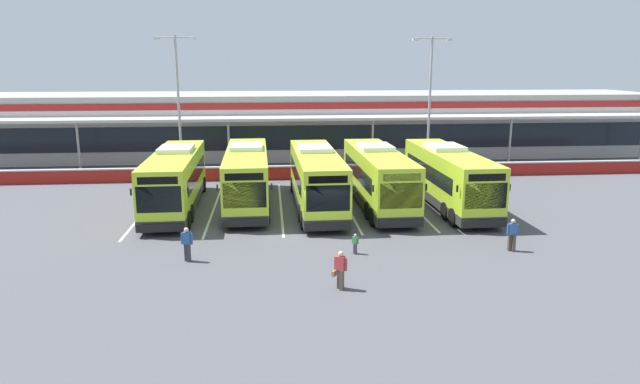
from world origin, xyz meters
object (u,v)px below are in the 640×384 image
object	(u,v)px
pedestrian_with_handbag	(340,269)
pedestrian_child	(355,243)
coach_bus_rightmost	(448,178)
pedestrian_in_dark_coat	(512,234)
lamp_post_west	(178,97)
pedestrian_near_bin	(187,243)
coach_bus_centre	(316,180)
coach_bus_right_centre	(378,178)
coach_bus_left_centre	(247,178)
lamp_post_centre	(430,95)
coach_bus_leftmost	(176,181)

from	to	relation	value
pedestrian_with_handbag	pedestrian_child	world-z (taller)	pedestrian_with_handbag
coach_bus_rightmost	pedestrian_with_handbag	size ratio (longest dim) A/B	7.53
pedestrian_in_dark_coat	lamp_post_west	bearing A→B (deg)	132.23
pedestrian_child	pedestrian_near_bin	world-z (taller)	pedestrian_near_bin
coach_bus_centre	coach_bus_rightmost	world-z (taller)	same
coach_bus_right_centre	coach_bus_left_centre	bearing A→B (deg)	173.87
coach_bus_rightmost	lamp_post_west	size ratio (longest dim) A/B	1.11
pedestrian_in_dark_coat	coach_bus_rightmost	bearing A→B (deg)	92.18
lamp_post_centre	pedestrian_near_bin	bearing A→B (deg)	-129.16
coach_bus_leftmost	coach_bus_right_centre	xyz separation A→B (m)	(12.68, -0.30, 0.00)
coach_bus_leftmost	pedestrian_in_dark_coat	size ratio (longest dim) A/B	7.53
coach_bus_right_centre	pedestrian_in_dark_coat	bearing A→B (deg)	-63.04
coach_bus_leftmost	coach_bus_centre	world-z (taller)	same
coach_bus_right_centre	pedestrian_with_handbag	xyz separation A→B (m)	(-4.08, -13.39, -0.93)
coach_bus_right_centre	pedestrian_in_dark_coat	xyz separation A→B (m)	(4.81, -9.45, -0.91)
pedestrian_child	lamp_post_west	size ratio (longest dim) A/B	0.09
coach_bus_centre	coach_bus_rightmost	bearing A→B (deg)	-1.42
lamp_post_west	lamp_post_centre	size ratio (longest dim) A/B	1.00
coach_bus_leftmost	coach_bus_centre	size ratio (longest dim) A/B	1.00
coach_bus_centre	pedestrian_with_handbag	bearing A→B (deg)	-90.63
coach_bus_leftmost	pedestrian_child	bearing A→B (deg)	-43.92
coach_bus_leftmost	coach_bus_left_centre	xyz separation A→B (m)	(4.38, 0.59, 0.00)
pedestrian_in_dark_coat	pedestrian_child	size ratio (longest dim) A/B	1.61
coach_bus_right_centre	pedestrian_near_bin	xyz separation A→B (m)	(-10.67, -9.51, -0.91)
coach_bus_left_centre	coach_bus_leftmost	bearing A→B (deg)	-172.34
coach_bus_right_centre	coach_bus_rightmost	xyz separation A→B (m)	(4.46, -0.43, 0.00)
pedestrian_child	lamp_post_centre	world-z (taller)	lamp_post_centre
pedestrian_child	pedestrian_near_bin	size ratio (longest dim) A/B	0.62
coach_bus_left_centre	lamp_post_centre	world-z (taller)	lamp_post_centre
coach_bus_leftmost	coach_bus_right_centre	size ratio (longest dim) A/B	1.00
coach_bus_left_centre	coach_bus_centre	bearing A→B (deg)	-14.34
pedestrian_in_dark_coat	lamp_post_west	distance (m)	28.39
pedestrian_with_handbag	pedestrian_near_bin	size ratio (longest dim) A/B	1.00
coach_bus_right_centre	lamp_post_west	bearing A→B (deg)	141.23
coach_bus_left_centre	pedestrian_child	xyz separation A→B (m)	(5.47, -10.08, -1.24)
coach_bus_centre	pedestrian_child	size ratio (longest dim) A/B	12.14
pedestrian_near_bin	lamp_post_west	xyz separation A→B (m)	(-3.25, 20.69, 5.42)
coach_bus_centre	pedestrian_child	distance (m)	9.12
coach_bus_leftmost	pedestrian_near_bin	bearing A→B (deg)	-78.45
pedestrian_in_dark_coat	pedestrian_child	bearing A→B (deg)	178.00
pedestrian_in_dark_coat	coach_bus_right_centre	bearing A→B (deg)	116.96
coach_bus_centre	pedestrian_child	xyz separation A→B (m)	(1.11, -8.96, -1.24)
coach_bus_leftmost	coach_bus_right_centre	distance (m)	12.68
coach_bus_left_centre	lamp_post_west	size ratio (longest dim) A/B	1.11
coach_bus_leftmost	pedestrian_child	distance (m)	13.74
coach_bus_leftmost	coach_bus_rightmost	distance (m)	17.16
coach_bus_leftmost	pedestrian_with_handbag	size ratio (longest dim) A/B	7.53
coach_bus_centre	coach_bus_rightmost	xyz separation A→B (m)	(8.40, -0.21, 0.00)
lamp_post_west	pedestrian_near_bin	bearing A→B (deg)	-81.08
coach_bus_left_centre	pedestrian_with_handbag	distance (m)	14.92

